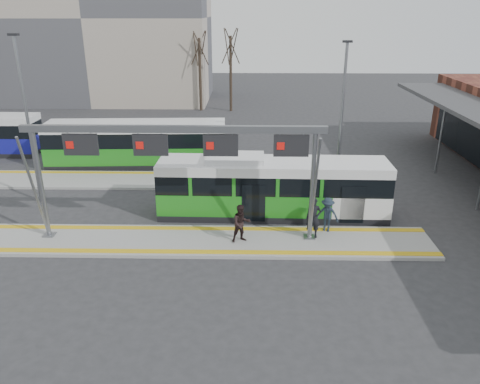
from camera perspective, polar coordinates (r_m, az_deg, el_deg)
The scene contains 16 objects.
ground at distance 21.52m, azimuth -6.25°, elevation -6.13°, with size 120.00×120.00×0.00m, color #2D2D30.
platform_main at distance 21.49m, azimuth -6.26°, elevation -5.95°, with size 22.00×3.00×0.15m, color gray.
platform_second at distance 29.42m, azimuth -12.12°, elevation 1.42°, with size 20.00×3.00×0.15m, color gray.
tactile_main at distance 21.45m, azimuth -6.27°, elevation -5.75°, with size 22.00×2.65×0.02m.
tactile_second at distance 30.45m, azimuth -11.67°, elevation 2.31°, with size 20.00×0.35×0.02m.
gantry at distance 20.20m, azimuth -7.63°, elevation 5.11°, with size 13.00×1.68×5.20m.
apartment_block at distance 57.39m, azimuth -16.84°, elevation 19.92°, with size 24.50×12.50×18.40m.
hero_bus at distance 23.72m, azimuth 3.93°, elevation 0.48°, with size 11.54×2.67×3.16m.
bg_bus_green at distance 32.17m, azimuth -12.48°, elevation 5.70°, with size 11.91×3.05×2.95m.
passenger_a at distance 21.43m, azimuth 8.94°, elevation -3.13°, with size 0.69×0.45×1.90m, color black.
passenger_b at distance 20.81m, azimuth 0.16°, elevation -3.86°, with size 0.85×0.66×1.75m, color black.
passenger_c at distance 22.15m, azimuth 10.59°, elevation -2.72°, with size 1.08×0.62×1.67m, color #1E2936.
tree_left at distance 48.88m, azimuth -4.98°, elevation 17.02°, with size 1.40×1.40×8.17m.
tree_mid at distance 48.44m, azimuth -1.16°, elevation 17.29°, with size 1.40×1.40×8.42m.
lamp_west at distance 26.80m, azimuth -24.49°, elevation 8.21°, with size 0.50×0.25×8.81m.
lamp_east at distance 26.67m, azimuth 12.28°, elevation 9.11°, with size 0.50×0.25×8.39m.
Camera 1 is at (2.70, -18.90, 9.93)m, focal length 35.00 mm.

